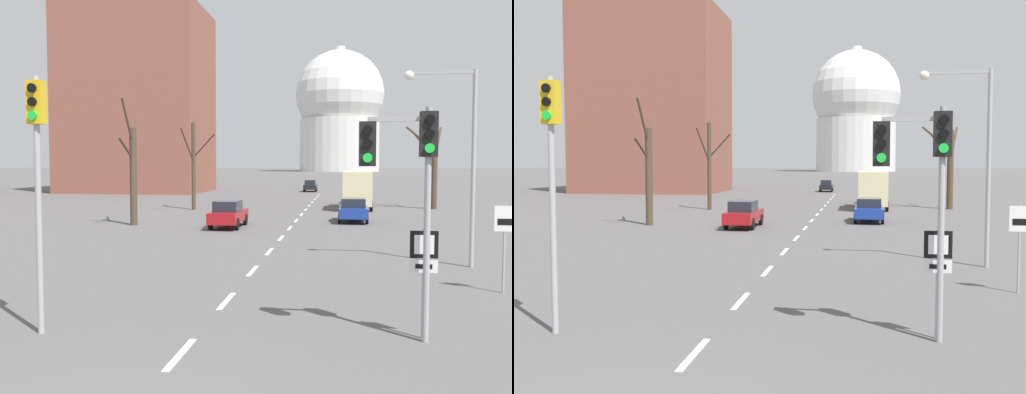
% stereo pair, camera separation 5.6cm
% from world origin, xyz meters
% --- Properties ---
extents(lane_stripe_0, '(0.16, 2.00, 0.01)m').
position_xyz_m(lane_stripe_0, '(0.00, 4.25, 0.00)').
color(lane_stripe_0, silver).
rests_on(lane_stripe_0, ground_plane).
extents(lane_stripe_1, '(0.16, 2.00, 0.01)m').
position_xyz_m(lane_stripe_1, '(0.00, 8.75, 0.00)').
color(lane_stripe_1, silver).
rests_on(lane_stripe_1, ground_plane).
extents(lane_stripe_2, '(0.16, 2.00, 0.01)m').
position_xyz_m(lane_stripe_2, '(0.00, 13.25, 0.00)').
color(lane_stripe_2, silver).
rests_on(lane_stripe_2, ground_plane).
extents(lane_stripe_3, '(0.16, 2.00, 0.01)m').
position_xyz_m(lane_stripe_3, '(0.00, 17.75, 0.00)').
color(lane_stripe_3, silver).
rests_on(lane_stripe_3, ground_plane).
extents(lane_stripe_4, '(0.16, 2.00, 0.01)m').
position_xyz_m(lane_stripe_4, '(0.00, 22.25, 0.00)').
color(lane_stripe_4, silver).
rests_on(lane_stripe_4, ground_plane).
extents(lane_stripe_5, '(0.16, 2.00, 0.01)m').
position_xyz_m(lane_stripe_5, '(0.00, 26.75, 0.00)').
color(lane_stripe_5, silver).
rests_on(lane_stripe_5, ground_plane).
extents(lane_stripe_6, '(0.16, 2.00, 0.01)m').
position_xyz_m(lane_stripe_6, '(0.00, 31.25, 0.00)').
color(lane_stripe_6, silver).
rests_on(lane_stripe_6, ground_plane).
extents(lane_stripe_7, '(0.16, 2.00, 0.01)m').
position_xyz_m(lane_stripe_7, '(0.00, 35.75, 0.00)').
color(lane_stripe_7, silver).
rests_on(lane_stripe_7, ground_plane).
extents(lane_stripe_8, '(0.16, 2.00, 0.01)m').
position_xyz_m(lane_stripe_8, '(0.00, 40.25, 0.00)').
color(lane_stripe_8, silver).
rests_on(lane_stripe_8, ground_plane).
extents(lane_stripe_9, '(0.16, 2.00, 0.01)m').
position_xyz_m(lane_stripe_9, '(0.00, 44.75, 0.00)').
color(lane_stripe_9, silver).
rests_on(lane_stripe_9, ground_plane).
extents(lane_stripe_10, '(0.16, 2.00, 0.01)m').
position_xyz_m(lane_stripe_10, '(0.00, 49.25, 0.00)').
color(lane_stripe_10, silver).
rests_on(lane_stripe_10, ground_plane).
extents(lane_stripe_11, '(0.16, 2.00, 0.01)m').
position_xyz_m(lane_stripe_11, '(0.00, 53.75, 0.00)').
color(lane_stripe_11, silver).
rests_on(lane_stripe_11, ground_plane).
extents(lane_stripe_12, '(0.16, 2.00, 0.01)m').
position_xyz_m(lane_stripe_12, '(0.00, 58.25, 0.00)').
color(lane_stripe_12, silver).
rests_on(lane_stripe_12, ground_plane).
extents(lane_stripe_13, '(0.16, 2.00, 0.01)m').
position_xyz_m(lane_stripe_13, '(0.00, 62.75, 0.00)').
color(lane_stripe_13, silver).
rests_on(lane_stripe_13, ground_plane).
extents(traffic_signal_near_right, '(1.63, 0.34, 5.05)m').
position_xyz_m(traffic_signal_near_right, '(4.56, 5.84, 3.82)').
color(traffic_signal_near_right, '#9E9EA3').
rests_on(traffic_signal_near_right, ground_plane).
extents(traffic_signal_near_left, '(0.36, 0.34, 5.79)m').
position_xyz_m(traffic_signal_near_left, '(-3.53, 5.11, 4.00)').
color(traffic_signal_near_left, '#9E9EA3').
rests_on(traffic_signal_near_left, ground_plane).
extents(route_sign_post, '(0.60, 0.08, 2.44)m').
position_xyz_m(route_sign_post, '(4.98, 6.07, 1.66)').
color(route_sign_post, '#9E9EA3').
rests_on(route_sign_post, ground_plane).
extents(speed_limit_sign, '(0.60, 0.08, 2.65)m').
position_xyz_m(speed_limit_sign, '(7.92, 10.99, 1.80)').
color(speed_limit_sign, '#9E9EA3').
rests_on(speed_limit_sign, ground_plane).
extents(street_lamp_right, '(2.61, 0.36, 7.27)m').
position_xyz_m(street_lamp_right, '(7.36, 15.25, 4.59)').
color(street_lamp_right, '#9E9EA3').
rests_on(street_lamp_right, ground_plane).
extents(sedan_near_left, '(1.72, 3.81, 1.56)m').
position_xyz_m(sedan_near_left, '(-1.47, 69.72, 0.78)').
color(sedan_near_left, black).
rests_on(sedan_near_left, ground_plane).
extents(sedan_near_right, '(1.88, 4.27, 1.57)m').
position_xyz_m(sedan_near_right, '(3.74, 30.99, 0.81)').
color(sedan_near_right, navy).
rests_on(sedan_near_right, ground_plane).
extents(sedan_mid_centre, '(1.74, 4.41, 1.62)m').
position_xyz_m(sedan_mid_centre, '(-3.67, 26.56, 0.83)').
color(sedan_mid_centre, maroon).
rests_on(sedan_mid_centre, ground_plane).
extents(sedan_far_left, '(1.92, 4.12, 1.65)m').
position_xyz_m(sedan_far_left, '(4.22, 47.97, 0.84)').
color(sedan_far_left, '#2D4C33').
rests_on(sedan_far_left, ground_plane).
extents(delivery_truck, '(2.44, 7.20, 3.14)m').
position_xyz_m(delivery_truck, '(4.15, 41.49, 1.70)').
color(delivery_truck, '#333842').
rests_on(delivery_truck, ground_plane).
extents(bare_tree_left_near, '(0.75, 3.53, 7.75)m').
position_xyz_m(bare_tree_left_near, '(-9.74, 26.87, 3.37)').
color(bare_tree_left_near, '#473828').
rests_on(bare_tree_left_near, ground_plane).
extents(bare_tree_right_near, '(3.29, 2.76, 6.97)m').
position_xyz_m(bare_tree_right_near, '(10.45, 42.66, 3.66)').
color(bare_tree_right_near, '#473828').
rests_on(bare_tree_right_near, ground_plane).
extents(bare_tree_left_far, '(2.46, 4.61, 7.52)m').
position_xyz_m(bare_tree_left_far, '(-9.12, 38.78, 3.85)').
color(bare_tree_left_far, '#473828').
rests_on(bare_tree_left_far, ground_plane).
extents(capitol_dome, '(38.95, 38.95, 55.01)m').
position_xyz_m(capitol_dome, '(0.00, 250.74, 26.80)').
color(capitol_dome, silver).
rests_on(capitol_dome, ground_plane).
extents(apartment_block_left, '(18.00, 14.00, 23.94)m').
position_xyz_m(apartment_block_left, '(-24.20, 66.29, 11.97)').
color(apartment_block_left, brown).
rests_on(apartment_block_left, ground_plane).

